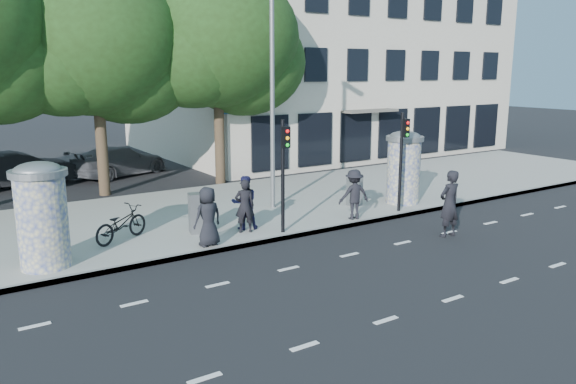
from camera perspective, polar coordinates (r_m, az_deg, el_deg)
ground at (r=14.56m, az=9.78°, el=-7.80°), size 120.00×120.00×0.00m
sidewalk at (r=20.41m, az=-4.63°, el=-1.58°), size 40.00×8.00×0.15m
curb at (r=17.16m, az=1.71°, el=-4.24°), size 40.00×0.10×0.16m
lane_dash_near at (r=13.16m, az=16.40°, el=-10.36°), size 32.00×0.12×0.01m
lane_dash_far at (r=15.55m, az=6.27°, el=-6.36°), size 32.00×0.12×0.01m
ad_column_left at (r=15.00m, az=-23.74°, el=-1.95°), size 1.36×1.36×2.65m
ad_column_right at (r=20.97m, az=11.67°, el=2.65°), size 1.36×1.36×2.65m
traffic_pole_near at (r=16.54m, az=-0.43°, el=2.81°), size 0.22×0.31×3.40m
traffic_pole_far at (r=19.53m, az=11.54°, el=4.02°), size 0.22×0.31×3.40m
street_lamp at (r=19.47m, az=-1.52°, el=11.81°), size 0.25×0.93×8.00m
tree_near_left at (r=23.42m, az=-19.09°, el=14.35°), size 6.80×6.80×8.97m
tree_center at (r=24.81m, az=-7.24°, el=15.33°), size 7.00×7.00×9.30m
building at (r=36.82m, az=2.53°, el=13.90°), size 20.30×15.85×12.00m
ped_a at (r=15.69m, az=-8.13°, el=-2.49°), size 0.87×0.62×1.68m
ped_b at (r=16.89m, az=-4.42°, el=-1.43°), size 0.69×0.58×1.63m
ped_c at (r=17.23m, az=-4.43°, el=-1.08°), size 0.97×0.86×1.67m
ped_d at (r=18.48m, az=6.72°, el=-0.24°), size 1.16×0.81×1.65m
man_road at (r=17.56m, az=16.07°, el=-1.15°), size 0.75×0.50×2.04m
bicycle at (r=16.77m, az=-16.61°, el=-3.12°), size 1.46×1.99×1.00m
cabinet_left at (r=17.05m, az=-9.03°, el=-2.12°), size 0.66×0.54×1.21m
cabinet_right at (r=20.39m, az=6.77°, el=0.05°), size 0.49×0.36×1.02m
car_mid at (r=26.86m, az=-25.64°, el=2.08°), size 2.14×4.75×1.51m
car_right at (r=27.98m, az=-16.75°, el=3.03°), size 3.66×5.22×1.40m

